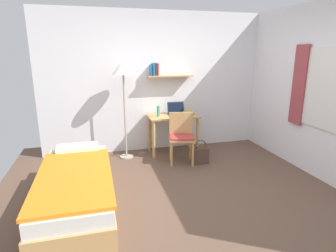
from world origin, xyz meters
TOP-DOWN VIEW (x-y plane):
  - ground_plane at (0.00, 0.00)m, footprint 5.28×5.28m
  - wall_back at (0.00, 2.02)m, footprint 4.40×0.27m
  - wall_right at (2.02, 0.01)m, footprint 0.10×4.40m
  - bed at (-1.50, 0.12)m, footprint 0.85×2.02m
  - desk at (0.18, 1.70)m, footprint 0.92×0.55m
  - desk_chair at (0.19, 1.20)m, footprint 0.51×0.48m
  - standing_lamp at (-0.71, 1.64)m, footprint 0.38×0.38m
  - laptop at (0.27, 1.77)m, footprint 0.33×0.24m
  - water_bottle at (-0.11, 1.65)m, footprint 0.06×0.06m
  - book_stack at (0.49, 1.71)m, footprint 0.19×0.22m
  - handbag at (0.49, 1.03)m, footprint 0.26×0.13m

SIDE VIEW (x-z plane):
  - ground_plane at x=0.00m, z-range 0.00..0.00m
  - handbag at x=0.49m, z-range -0.06..0.36m
  - bed at x=-1.50m, z-range -0.03..0.51m
  - desk_chair at x=0.19m, z-range 0.05..0.91m
  - desk at x=0.18m, z-range 0.21..0.94m
  - book_stack at x=0.49m, z-range 0.72..0.77m
  - laptop at x=0.27m, z-range 0.67..0.90m
  - water_bottle at x=-0.11m, z-range 0.72..0.92m
  - wall_back at x=0.00m, z-range 0.00..2.60m
  - wall_right at x=2.02m, z-range 0.00..2.60m
  - standing_lamp at x=-0.71m, z-range 0.65..2.37m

